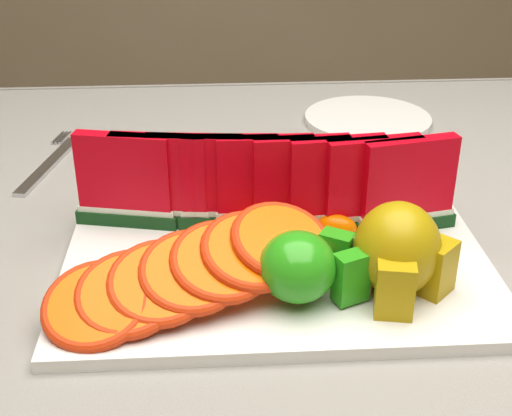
% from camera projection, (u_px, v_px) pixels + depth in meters
% --- Properties ---
extents(table, '(1.40, 0.90, 0.75)m').
position_uv_depth(table, '(281.00, 323.00, 0.77)').
color(table, '#483018').
rests_on(table, ground).
extents(tablecloth, '(1.53, 1.03, 0.20)m').
position_uv_depth(tablecloth, '(282.00, 275.00, 0.75)').
color(tablecloth, gray).
rests_on(tablecloth, table).
extents(platter, '(0.40, 0.30, 0.01)m').
position_uv_depth(platter, '(275.00, 257.00, 0.69)').
color(platter, silver).
rests_on(platter, tablecloth).
extents(apple_cluster, '(0.10, 0.08, 0.06)m').
position_uv_depth(apple_cluster, '(306.00, 266.00, 0.60)').
color(apple_cluster, '#1A8316').
rests_on(apple_cluster, platter).
extents(pear_cluster, '(0.10, 0.10, 0.08)m').
position_uv_depth(pear_cluster, '(399.00, 252.00, 0.61)').
color(pear_cluster, '#AF8416').
rests_on(pear_cluster, platter).
extents(side_plate, '(0.23, 0.23, 0.01)m').
position_uv_depth(side_plate, '(368.00, 119.00, 1.02)').
color(side_plate, silver).
rests_on(side_plate, tablecloth).
extents(fork, '(0.05, 0.19, 0.00)m').
position_uv_depth(fork, '(50.00, 162.00, 0.89)').
color(fork, silver).
rests_on(fork, tablecloth).
extents(watermelon_row, '(0.39, 0.07, 0.10)m').
position_uv_depth(watermelon_row, '(265.00, 185.00, 0.71)').
color(watermelon_row, '#093808').
rests_on(watermelon_row, platter).
extents(orange_fan_front, '(0.27, 0.16, 0.07)m').
position_uv_depth(orange_fan_front, '(192.00, 271.00, 0.60)').
color(orange_fan_front, red).
rests_on(orange_fan_front, platter).
extents(orange_fan_back, '(0.34, 0.12, 0.05)m').
position_uv_depth(orange_fan_back, '(277.00, 177.00, 0.78)').
color(orange_fan_back, red).
rests_on(orange_fan_back, platter).
extents(tangerine_segments, '(0.17, 0.07, 0.03)m').
position_uv_depth(tangerine_segments, '(269.00, 235.00, 0.69)').
color(tangerine_segments, orange).
rests_on(tangerine_segments, platter).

